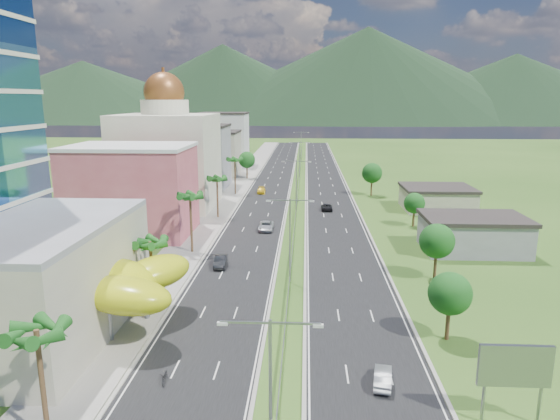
# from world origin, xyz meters

# --- Properties ---
(ground) EXTENTS (500.00, 500.00, 0.00)m
(ground) POSITION_xyz_m (0.00, 0.00, 0.00)
(ground) COLOR #2D5119
(ground) RESTS_ON ground
(road_left) EXTENTS (11.00, 260.00, 0.04)m
(road_left) POSITION_xyz_m (-7.50, 90.00, 0.02)
(road_left) COLOR black
(road_left) RESTS_ON ground
(road_right) EXTENTS (11.00, 260.00, 0.04)m
(road_right) POSITION_xyz_m (7.50, 90.00, 0.02)
(road_right) COLOR black
(road_right) RESTS_ON ground
(sidewalk_left) EXTENTS (7.00, 260.00, 0.12)m
(sidewalk_left) POSITION_xyz_m (-17.00, 90.00, 0.06)
(sidewalk_left) COLOR gray
(sidewalk_left) RESTS_ON ground
(median_guardrail) EXTENTS (0.10, 216.06, 0.76)m
(median_guardrail) POSITION_xyz_m (0.00, 71.99, 0.62)
(median_guardrail) COLOR gray
(median_guardrail) RESTS_ON ground
(streetlight_median_a) EXTENTS (6.04, 0.25, 11.00)m
(streetlight_median_a) POSITION_xyz_m (0.00, -25.00, 6.75)
(streetlight_median_a) COLOR gray
(streetlight_median_a) RESTS_ON ground
(streetlight_median_b) EXTENTS (6.04, 0.25, 11.00)m
(streetlight_median_b) POSITION_xyz_m (0.00, 10.00, 6.75)
(streetlight_median_b) COLOR gray
(streetlight_median_b) RESTS_ON ground
(streetlight_median_c) EXTENTS (6.04, 0.25, 11.00)m
(streetlight_median_c) POSITION_xyz_m (0.00, 50.00, 6.75)
(streetlight_median_c) COLOR gray
(streetlight_median_c) RESTS_ON ground
(streetlight_median_d) EXTENTS (6.04, 0.25, 11.00)m
(streetlight_median_d) POSITION_xyz_m (0.00, 95.00, 6.75)
(streetlight_median_d) COLOR gray
(streetlight_median_d) RESTS_ON ground
(streetlight_median_e) EXTENTS (6.04, 0.25, 11.00)m
(streetlight_median_e) POSITION_xyz_m (0.00, 140.00, 6.75)
(streetlight_median_e) COLOR gray
(streetlight_median_e) RESTS_ON ground
(lime_canopy) EXTENTS (18.00, 15.00, 7.40)m
(lime_canopy) POSITION_xyz_m (-20.00, -4.00, 4.99)
(lime_canopy) COLOR #B4BC12
(lime_canopy) RESTS_ON ground
(pink_shophouse) EXTENTS (20.00, 15.00, 15.00)m
(pink_shophouse) POSITION_xyz_m (-28.00, 32.00, 7.50)
(pink_shophouse) COLOR #B84B57
(pink_shophouse) RESTS_ON ground
(domed_building) EXTENTS (20.00, 20.00, 28.70)m
(domed_building) POSITION_xyz_m (-28.00, 55.00, 11.35)
(domed_building) COLOR beige
(domed_building) RESTS_ON ground
(midrise_grey) EXTENTS (16.00, 15.00, 16.00)m
(midrise_grey) POSITION_xyz_m (-27.00, 80.00, 8.00)
(midrise_grey) COLOR gray
(midrise_grey) RESTS_ON ground
(midrise_beige) EXTENTS (16.00, 15.00, 13.00)m
(midrise_beige) POSITION_xyz_m (-27.00, 102.00, 6.50)
(midrise_beige) COLOR #A49C87
(midrise_beige) RESTS_ON ground
(midrise_white) EXTENTS (16.00, 15.00, 18.00)m
(midrise_white) POSITION_xyz_m (-27.00, 125.00, 9.00)
(midrise_white) COLOR silver
(midrise_white) RESTS_ON ground
(billboard) EXTENTS (5.20, 0.35, 6.20)m
(billboard) POSITION_xyz_m (17.00, -18.00, 4.42)
(billboard) COLOR gray
(billboard) RESTS_ON ground
(shed_near) EXTENTS (15.00, 10.00, 5.00)m
(shed_near) POSITION_xyz_m (28.00, 25.00, 2.50)
(shed_near) COLOR gray
(shed_near) RESTS_ON ground
(shed_far) EXTENTS (14.00, 12.00, 4.40)m
(shed_far) POSITION_xyz_m (30.00, 55.00, 2.20)
(shed_far) COLOR #A49C87
(shed_far) RESTS_ON ground
(palm_tree_a) EXTENTS (3.60, 3.60, 9.10)m
(palm_tree_a) POSITION_xyz_m (-15.50, -22.00, 8.02)
(palm_tree_a) COLOR #47301C
(palm_tree_a) RESTS_ON ground
(palm_tree_b) EXTENTS (3.60, 3.60, 8.10)m
(palm_tree_b) POSITION_xyz_m (-15.50, 2.00, 7.06)
(palm_tree_b) COLOR #47301C
(palm_tree_b) RESTS_ON ground
(palm_tree_c) EXTENTS (3.60, 3.60, 9.60)m
(palm_tree_c) POSITION_xyz_m (-15.50, 22.00, 8.50)
(palm_tree_c) COLOR #47301C
(palm_tree_c) RESTS_ON ground
(palm_tree_d) EXTENTS (3.60, 3.60, 8.60)m
(palm_tree_d) POSITION_xyz_m (-15.50, 45.00, 7.54)
(palm_tree_d) COLOR #47301C
(palm_tree_d) RESTS_ON ground
(palm_tree_e) EXTENTS (3.60, 3.60, 9.40)m
(palm_tree_e) POSITION_xyz_m (-15.50, 70.00, 8.31)
(palm_tree_e) COLOR #47301C
(palm_tree_e) RESTS_ON ground
(leafy_tree_lfar) EXTENTS (4.90, 4.90, 8.05)m
(leafy_tree_lfar) POSITION_xyz_m (-15.50, 95.00, 5.58)
(leafy_tree_lfar) COLOR #47301C
(leafy_tree_lfar) RESTS_ON ground
(leafy_tree_ra) EXTENTS (4.20, 4.20, 6.90)m
(leafy_tree_ra) POSITION_xyz_m (16.00, -5.00, 4.78)
(leafy_tree_ra) COLOR #47301C
(leafy_tree_ra) RESTS_ON ground
(leafy_tree_rb) EXTENTS (4.55, 4.55, 7.47)m
(leafy_tree_rb) POSITION_xyz_m (19.00, 12.00, 5.18)
(leafy_tree_rb) COLOR #47301C
(leafy_tree_rb) RESTS_ON ground
(leafy_tree_rc) EXTENTS (3.85, 3.85, 6.33)m
(leafy_tree_rc) POSITION_xyz_m (22.00, 40.00, 4.37)
(leafy_tree_rc) COLOR #47301C
(leafy_tree_rc) RESTS_ON ground
(leafy_tree_rd) EXTENTS (4.90, 4.90, 8.05)m
(leafy_tree_rd) POSITION_xyz_m (18.00, 70.00, 5.58)
(leafy_tree_rd) COLOR #47301C
(leafy_tree_rd) RESTS_ON ground
(mountain_ridge) EXTENTS (860.00, 140.00, 90.00)m
(mountain_ridge) POSITION_xyz_m (60.00, 450.00, 0.00)
(mountain_ridge) COLOR black
(mountain_ridge) RESTS_ON ground
(car_dark_left) EXTENTS (1.92, 4.71, 1.52)m
(car_dark_left) POSITION_xyz_m (-9.97, 15.44, 0.80)
(car_dark_left) COLOR black
(car_dark_left) RESTS_ON road_left
(car_silver_mid_left) EXTENTS (2.59, 5.57, 1.54)m
(car_silver_mid_left) POSITION_xyz_m (-5.12, 35.66, 0.81)
(car_silver_mid_left) COLOR #A5A9AD
(car_silver_mid_left) RESTS_ON road_left
(car_yellow_far_left) EXTENTS (2.26, 5.04, 1.43)m
(car_yellow_far_left) POSITION_xyz_m (-9.18, 71.69, 0.76)
(car_yellow_far_left) COLOR gold
(car_yellow_far_left) RESTS_ON road_left
(car_silver_right) EXTENTS (2.06, 4.22, 1.33)m
(car_silver_right) POSITION_xyz_m (8.48, -13.44, 0.71)
(car_silver_right) COLOR #ABADB3
(car_silver_right) RESTS_ON road_right
(car_dark_far_right) EXTENTS (2.30, 4.96, 1.38)m
(car_dark_far_right) POSITION_xyz_m (6.45, 52.93, 0.73)
(car_dark_far_right) COLOR black
(car_dark_far_right) RESTS_ON road_right
(motorcycle) EXTENTS (0.82, 2.02, 1.26)m
(motorcycle) POSITION_xyz_m (-9.68, -14.00, 0.67)
(motorcycle) COLOR black
(motorcycle) RESTS_ON road_left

